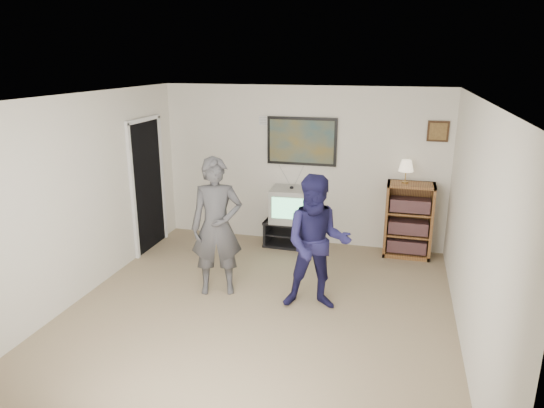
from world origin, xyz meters
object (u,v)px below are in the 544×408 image
at_px(bookshelf, 408,220).
at_px(crt_television, 291,205).
at_px(media_stand, 291,233).
at_px(person_tall, 217,227).
at_px(person_short, 317,243).

bearing_deg(bookshelf, crt_television, -178.40).
bearing_deg(bookshelf, media_stand, -178.39).
relative_size(media_stand, person_tall, 0.48).
bearing_deg(crt_television, bookshelf, -0.86).
xyz_separation_m(media_stand, crt_television, (-0.00, 0.00, 0.47)).
bearing_deg(media_stand, person_tall, -105.40).
distance_m(person_tall, person_short, 1.28).
distance_m(bookshelf, person_short, 2.22).
bearing_deg(bookshelf, person_short, -118.77).
relative_size(bookshelf, person_tall, 0.64).
height_order(media_stand, person_short, person_short).
xyz_separation_m(media_stand, bookshelf, (1.78, 0.05, 0.36)).
xyz_separation_m(crt_television, person_short, (0.73, -1.88, 0.14)).
bearing_deg(crt_television, media_stand, -2.46).
bearing_deg(bookshelf, person_tall, -141.70).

